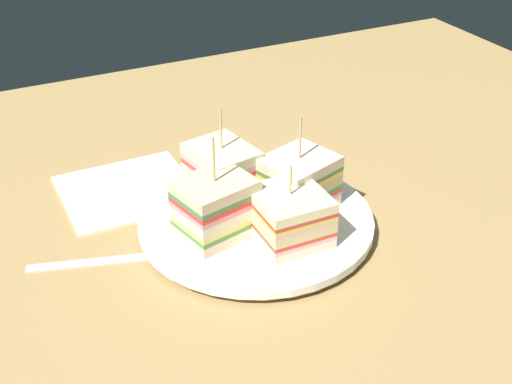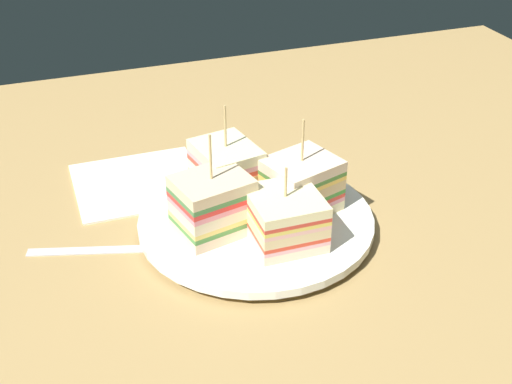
% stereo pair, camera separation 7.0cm
% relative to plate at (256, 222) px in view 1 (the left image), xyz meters
% --- Properties ---
extents(ground_plane, '(1.27, 0.99, 0.02)m').
position_rel_plate_xyz_m(ground_plane, '(0.00, 0.00, -0.02)').
color(ground_plane, '#A2814C').
extents(plate, '(0.25, 0.25, 0.02)m').
position_rel_plate_xyz_m(plate, '(0.00, 0.00, 0.00)').
color(plate, white).
rests_on(plate, ground_plane).
extents(sandwich_wedge_0, '(0.08, 0.07, 0.11)m').
position_rel_plate_xyz_m(sandwich_wedge_0, '(-0.05, -0.01, 0.04)').
color(sandwich_wedge_0, beige).
rests_on(sandwich_wedge_0, plate).
extents(sandwich_wedge_1, '(0.07, 0.07, 0.08)m').
position_rel_plate_xyz_m(sandwich_wedge_1, '(0.01, -0.05, 0.03)').
color(sandwich_wedge_1, beige).
rests_on(sandwich_wedge_1, plate).
extents(sandwich_wedge_2, '(0.09, 0.08, 0.10)m').
position_rel_plate_xyz_m(sandwich_wedge_2, '(0.05, 0.00, 0.04)').
color(sandwich_wedge_2, beige).
rests_on(sandwich_wedge_2, plate).
extents(sandwich_wedge_3, '(0.07, 0.08, 0.11)m').
position_rel_plate_xyz_m(sandwich_wedge_3, '(-0.02, 0.05, 0.04)').
color(sandwich_wedge_3, beige).
rests_on(sandwich_wedge_3, plate).
extents(chip_pile, '(0.08, 0.08, 0.03)m').
position_rel_plate_xyz_m(chip_pile, '(-0.01, 0.00, 0.02)').
color(chip_pile, '#E9D077').
rests_on(chip_pile, plate).
extents(spoon, '(0.15, 0.06, 0.01)m').
position_rel_plate_xyz_m(spoon, '(-0.12, 0.00, -0.01)').
color(spoon, silver).
rests_on(spoon, ground_plane).
extents(napkin, '(0.15, 0.14, 0.01)m').
position_rel_plate_xyz_m(napkin, '(-0.10, 0.13, -0.01)').
color(napkin, white).
rests_on(napkin, ground_plane).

